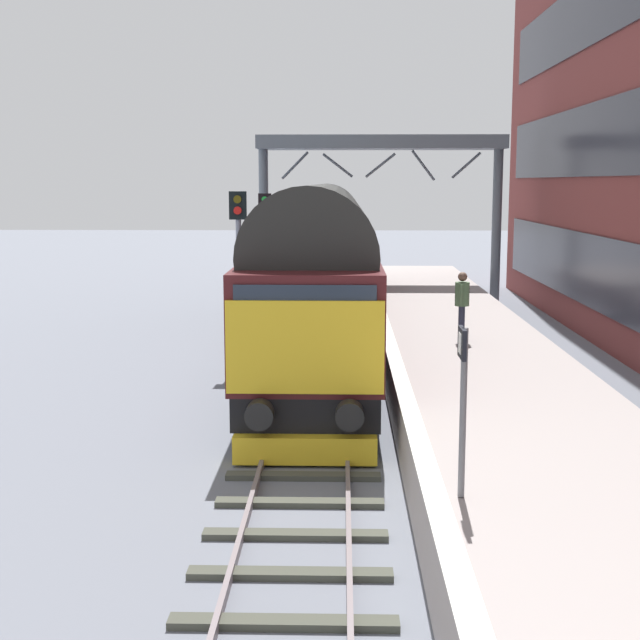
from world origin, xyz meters
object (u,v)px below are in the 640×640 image
platform_number_sign (463,386)px  signal_post_mid (239,258)px  signal_post_far (265,241)px  diesel_locomotive (320,264)px  waiting_passenger (462,300)px

platform_number_sign → signal_post_mid: bearing=108.3°
signal_post_far → platform_number_sign: 20.61m
diesel_locomotive → signal_post_mid: (-2.04, -1.87, 0.32)m
signal_post_far → signal_post_mid: bearing=-90.0°
signal_post_mid → signal_post_far: bearing=90.0°
signal_post_mid → signal_post_far: size_ratio=1.03×
waiting_passenger → signal_post_mid: bearing=86.6°
signal_post_mid → platform_number_sign: 13.02m
diesel_locomotive → signal_post_far: 6.32m
waiting_passenger → diesel_locomotive: bearing=58.0°
diesel_locomotive → signal_post_mid: size_ratio=4.51×
diesel_locomotive → waiting_passenger: diesel_locomotive is taller
signal_post_mid → signal_post_far: signal_post_mid is taller
signal_post_mid → waiting_passenger: signal_post_mid is taller
signal_post_far → waiting_passenger: size_ratio=2.66×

